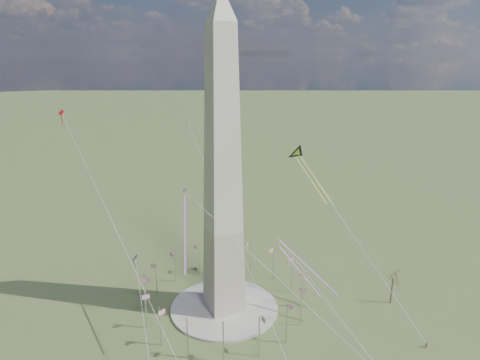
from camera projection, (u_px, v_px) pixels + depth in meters
name	position (u px, v px, depth m)	size (l,w,h in m)	color
ground	(224.00, 309.00, 143.63)	(2000.00, 2000.00, 0.00)	#40592C
plaza	(224.00, 308.00, 143.52)	(36.00, 36.00, 0.80)	#A6A498
washington_monument	(223.00, 171.00, 130.04)	(15.56, 15.56, 100.00)	#B6A798
flagpole_ring	(224.00, 290.00, 141.57)	(54.40, 54.40, 13.00)	silver
tree_near	(393.00, 277.00, 144.10)	(8.12, 8.12, 14.21)	#4B3A2D
person_east	(426.00, 345.00, 124.34)	(0.67, 0.44, 1.84)	gray
kite_delta_black	(299.00, 156.00, 150.01)	(7.68, 20.33, 16.72)	black
kite_diamond_purple	(136.00, 260.00, 136.65)	(2.33, 2.93, 8.54)	#471D82
kite_streamer_left	(297.00, 256.00, 137.30)	(13.09, 20.04, 15.61)	#E94124
kite_streamer_mid	(185.00, 217.00, 121.38)	(8.60, 22.92, 16.25)	#E94124
kite_streamer_right	(293.00, 263.00, 148.52)	(7.57, 18.67, 13.32)	#E94124
kite_small_red	(61.00, 114.00, 136.99)	(1.89, 1.68, 5.07)	red
kite_small_white	(187.00, 121.00, 168.64)	(1.22, 1.85, 4.02)	white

